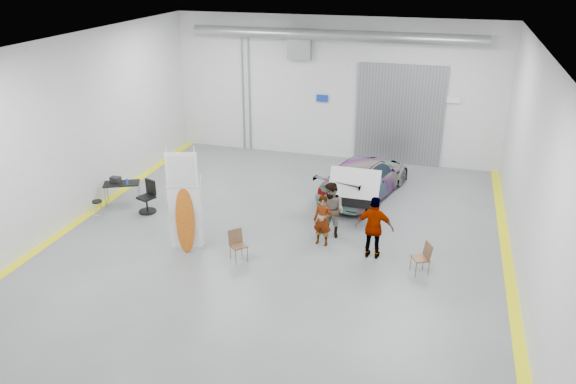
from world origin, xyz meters
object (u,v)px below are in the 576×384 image
(sedan_car, at_px, (364,177))
(folding_chair_far, at_px, (420,264))
(folding_chair_near, at_px, (239,251))
(shop_stool, at_px, (98,210))
(person_a, at_px, (323,221))
(person_c, at_px, (374,228))
(surfboard_display, at_px, (182,210))
(office_chair, at_px, (147,198))
(work_table, at_px, (120,183))
(person_b, at_px, (332,210))

(sedan_car, distance_m, folding_chair_far, 5.64)
(folding_chair_near, height_order, shop_stool, folding_chair_near)
(folding_chair_far, bearing_deg, person_a, -133.43)
(person_c, bearing_deg, folding_chair_near, 19.99)
(person_c, bearing_deg, person_a, -10.93)
(person_a, bearing_deg, folding_chair_near, -134.00)
(person_a, relative_size, surfboard_display, 0.48)
(folding_chair_far, bearing_deg, office_chair, -126.14)
(surfboard_display, distance_m, work_table, 4.59)
(person_b, xyz_separation_m, folding_chair_near, (-2.27, -2.24, -0.61))
(person_a, bearing_deg, office_chair, -177.06)
(surfboard_display, xyz_separation_m, folding_chair_near, (1.77, -0.05, -1.06))
(person_c, height_order, folding_chair_near, person_c)
(person_a, relative_size, folding_chair_near, 1.74)
(person_b, relative_size, shop_stool, 2.65)
(sedan_car, height_order, shop_stool, sedan_car)
(person_a, relative_size, office_chair, 1.42)
(office_chair, bearing_deg, person_b, 21.36)
(work_table, xyz_separation_m, office_chair, (1.28, -0.39, -0.28))
(folding_chair_near, bearing_deg, work_table, 107.43)
(folding_chair_far, distance_m, work_table, 10.83)
(folding_chair_far, bearing_deg, surfboard_display, -111.24)
(person_a, height_order, work_table, person_a)
(folding_chair_near, bearing_deg, sedan_car, 17.84)
(surfboard_display, height_order, office_chair, surfboard_display)
(person_c, xyz_separation_m, work_table, (-9.25, 1.38, -0.18))
(sedan_car, relative_size, person_a, 3.07)
(sedan_car, xyz_separation_m, folding_chair_far, (2.39, -5.10, -0.43))
(folding_chair_near, relative_size, shop_stool, 1.36)
(shop_stool, bearing_deg, person_a, 2.85)
(sedan_car, distance_m, person_c, 4.66)
(person_c, distance_m, shop_stool, 9.29)
(work_table, distance_m, office_chair, 1.37)
(person_c, relative_size, work_table, 1.39)
(person_c, relative_size, folding_chair_near, 2.09)
(surfboard_display, relative_size, office_chair, 2.95)
(person_a, bearing_deg, work_table, -179.02)
(person_c, distance_m, folding_chair_far, 1.65)
(person_c, bearing_deg, folding_chair_far, 159.66)
(surfboard_display, height_order, folding_chair_far, surfboard_display)
(person_b, distance_m, surfboard_display, 4.62)
(shop_stool, bearing_deg, folding_chair_near, -12.64)
(person_a, xyz_separation_m, surfboard_display, (-3.90, -1.57, 0.55))
(sedan_car, relative_size, person_c, 2.56)
(folding_chair_near, relative_size, office_chair, 0.82)
(person_b, bearing_deg, office_chair, -156.84)
(person_c, distance_m, office_chair, 8.05)
(surfboard_display, bearing_deg, shop_stool, 144.08)
(person_a, distance_m, shop_stool, 7.68)
(surfboard_display, height_order, shop_stool, surfboard_display)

